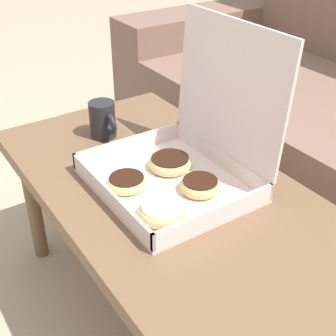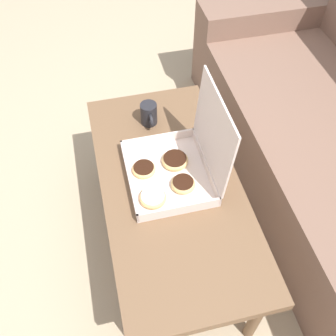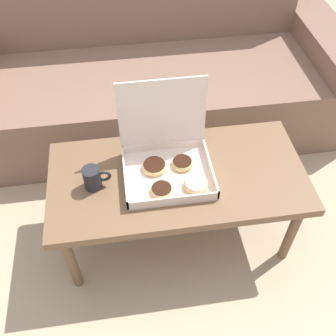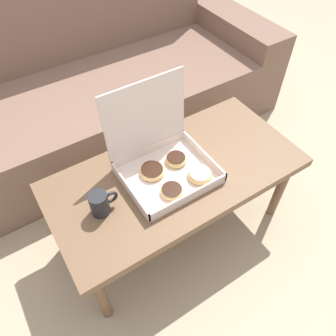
{
  "view_description": "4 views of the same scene",
  "coord_description": "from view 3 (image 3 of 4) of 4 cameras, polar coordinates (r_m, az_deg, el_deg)",
  "views": [
    {
      "loc": [
        0.72,
        -0.58,
        1.06
      ],
      "look_at": [
        -0.04,
        -0.08,
        0.49
      ],
      "focal_mm": 50.0,
      "sensor_mm": 36.0,
      "label": 1
    },
    {
      "loc": [
        0.88,
        -0.3,
        1.67
      ],
      "look_at": [
        -0.04,
        -0.08,
        0.49
      ],
      "focal_mm": 42.0,
      "sensor_mm": 36.0,
      "label": 2
    },
    {
      "loc": [
        -0.2,
        -1.15,
        1.71
      ],
      "look_at": [
        -0.04,
        -0.08,
        0.49
      ],
      "focal_mm": 42.0,
      "sensor_mm": 36.0,
      "label": 3
    },
    {
      "loc": [
        -0.52,
        -0.82,
        1.5
      ],
      "look_at": [
        -0.04,
        -0.08,
        0.49
      ],
      "focal_mm": 35.0,
      "sensor_mm": 36.0,
      "label": 4
    }
  ],
  "objects": [
    {
      "name": "couch",
      "position": [
        2.45,
        -2.2,
        13.34
      ],
      "size": [
        2.3,
        0.88,
        0.95
      ],
      "color": "#7A5B4C",
      "rests_on": "ground_plane"
    },
    {
      "name": "ground_plane",
      "position": [
        2.07,
        0.86,
        -7.44
      ],
      "size": [
        12.0,
        12.0,
        0.0
      ],
      "primitive_type": "plane",
      "color": "tan"
    },
    {
      "name": "coffee_mug",
      "position": [
        1.62,
        -10.82,
        -1.43
      ],
      "size": [
        0.11,
        0.07,
        0.1
      ],
      "color": "#232328",
      "rests_on": "coffee_table"
    },
    {
      "name": "pastry_box",
      "position": [
        1.64,
        0.11,
        1.22
      ],
      "size": [
        0.37,
        0.34,
        0.36
      ],
      "color": "silver",
      "rests_on": "coffee_table"
    },
    {
      "name": "coffee_table",
      "position": [
        1.71,
        1.39,
        -1.97
      ],
      "size": [
        1.1,
        0.54,
        0.44
      ],
      "color": "brown",
      "rests_on": "ground_plane"
    }
  ]
}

